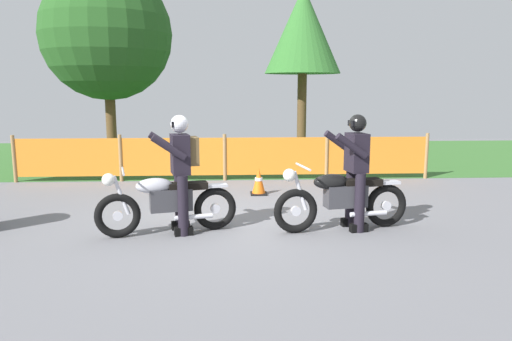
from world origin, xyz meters
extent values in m
cube|color=slate|center=(0.00, 0.00, -0.01)|extent=(24.00, 24.00, 0.02)
cube|color=#386B2D|center=(0.00, 7.22, 0.01)|extent=(24.00, 7.88, 0.01)
cylinder|color=#997547|center=(-4.64, 3.27, 0.53)|extent=(0.08, 0.08, 1.05)
cylinder|color=#997547|center=(-2.32, 3.27, 0.53)|extent=(0.08, 0.08, 1.05)
cylinder|color=#997547|center=(0.00, 3.27, 0.53)|extent=(0.08, 0.08, 1.05)
cylinder|color=#997547|center=(2.32, 3.27, 0.53)|extent=(0.08, 0.08, 1.05)
cylinder|color=#997547|center=(4.64, 3.27, 0.53)|extent=(0.08, 0.08, 1.05)
cube|color=orange|center=(-3.48, 3.27, 0.54)|extent=(2.24, 0.02, 0.85)
cube|color=orange|center=(-1.16, 3.27, 0.54)|extent=(2.24, 0.02, 0.85)
cube|color=orange|center=(1.16, 3.27, 0.54)|extent=(2.24, 0.02, 0.85)
cube|color=orange|center=(3.48, 3.27, 0.54)|extent=(2.24, 0.02, 0.85)
cylinder|color=brown|center=(-3.20, 6.16, 1.13)|extent=(0.28, 0.28, 2.26)
sphere|color=#23511E|center=(-3.20, 6.16, 3.50)|extent=(3.53, 3.53, 3.53)
cylinder|color=brown|center=(2.33, 7.30, 1.25)|extent=(0.28, 0.28, 2.51)
cone|color=#33702D|center=(2.33, 7.30, 3.78)|extent=(2.30, 2.30, 2.55)
torus|color=black|center=(-1.43, -0.93, 0.31)|extent=(0.64, 0.26, 0.63)
cylinder|color=silver|center=(-1.43, -0.93, 0.31)|extent=(0.15, 0.09, 0.14)
torus|color=black|center=(-0.09, -0.60, 0.31)|extent=(0.64, 0.26, 0.63)
cylinder|color=silver|center=(-0.09, -0.60, 0.31)|extent=(0.15, 0.09, 0.14)
cube|color=#38383D|center=(-0.71, -0.76, 0.49)|extent=(0.63, 0.37, 0.31)
ellipsoid|color=#B7B7C1|center=(-0.93, -0.81, 0.71)|extent=(0.55, 0.35, 0.22)
cube|color=black|center=(-0.48, -0.70, 0.68)|extent=(0.59, 0.34, 0.10)
cube|color=silver|center=(-0.09, -0.60, 0.66)|extent=(0.38, 0.24, 0.04)
cylinder|color=silver|center=(-1.37, -0.92, 0.60)|extent=(0.24, 0.11, 0.56)
sphere|color=white|center=(-1.53, -0.96, 0.83)|extent=(0.21, 0.21, 0.18)
cylinder|color=silver|center=(-1.34, -0.91, 0.94)|extent=(0.17, 0.58, 0.03)
cylinder|color=silver|center=(-0.39, -0.82, 0.25)|extent=(0.54, 0.20, 0.07)
torus|color=black|center=(1.06, -0.84, 0.32)|extent=(0.66, 0.22, 0.65)
cylinder|color=silver|center=(1.06, -0.84, 0.32)|extent=(0.15, 0.08, 0.14)
torus|color=black|center=(2.46, -0.59, 0.32)|extent=(0.66, 0.22, 0.65)
cylinder|color=silver|center=(2.46, -0.59, 0.32)|extent=(0.15, 0.08, 0.14)
cube|color=#38383D|center=(1.81, -0.70, 0.51)|extent=(0.64, 0.34, 0.32)
ellipsoid|color=black|center=(1.58, -0.75, 0.73)|extent=(0.56, 0.33, 0.22)
cube|color=black|center=(2.06, -0.66, 0.70)|extent=(0.60, 0.32, 0.10)
cube|color=silver|center=(2.46, -0.59, 0.68)|extent=(0.39, 0.22, 0.04)
cylinder|color=silver|center=(1.12, -0.83, 0.62)|extent=(0.24, 0.10, 0.58)
sphere|color=white|center=(0.96, -0.85, 0.85)|extent=(0.21, 0.21, 0.18)
cylinder|color=silver|center=(1.16, -0.82, 0.96)|extent=(0.14, 0.60, 0.03)
cylinder|color=silver|center=(2.13, -0.79, 0.26)|extent=(0.56, 0.17, 0.07)
cylinder|color=black|center=(-0.53, -0.88, 0.43)|extent=(0.18, 0.18, 0.86)
cube|color=black|center=(-0.53, -0.88, 0.06)|extent=(0.28, 0.17, 0.12)
cylinder|color=black|center=(-0.61, -0.57, 0.43)|extent=(0.18, 0.18, 0.86)
cube|color=black|center=(-0.61, -0.57, 0.06)|extent=(0.28, 0.17, 0.12)
cube|color=black|center=(-0.57, -0.72, 1.14)|extent=(0.32, 0.41, 0.56)
cylinder|color=black|center=(-0.69, -0.98, 1.26)|extent=(0.49, 0.21, 0.38)
cylinder|color=black|center=(-0.80, -0.55, 1.26)|extent=(0.49, 0.21, 0.38)
sphere|color=silver|center=(-0.57, -0.72, 1.56)|extent=(0.30, 0.30, 0.25)
cube|color=black|center=(-0.67, -0.74, 1.56)|extent=(0.07, 0.18, 0.08)
cube|color=brown|center=(-0.41, -0.68, 1.18)|extent=(0.22, 0.31, 0.40)
cylinder|color=black|center=(1.99, -0.84, 0.43)|extent=(0.17, 0.17, 0.86)
cube|color=black|center=(1.99, -0.84, 0.06)|extent=(0.28, 0.15, 0.12)
cylinder|color=black|center=(1.93, -0.52, 0.43)|extent=(0.17, 0.17, 0.86)
cube|color=black|center=(1.93, -0.52, 0.06)|extent=(0.28, 0.15, 0.12)
cube|color=black|center=(1.96, -0.68, 1.14)|extent=(0.30, 0.40, 0.56)
cylinder|color=black|center=(1.82, -0.93, 1.26)|extent=(0.49, 0.18, 0.38)
cylinder|color=black|center=(1.75, -0.49, 1.26)|extent=(0.49, 0.18, 0.38)
sphere|color=black|center=(1.96, -0.68, 1.56)|extent=(0.29, 0.29, 0.25)
cube|color=black|center=(1.86, -0.70, 1.56)|extent=(0.06, 0.18, 0.08)
cube|color=black|center=(0.68, 1.75, 0.01)|extent=(0.32, 0.32, 0.03)
cone|color=orange|center=(0.68, 1.75, 0.28)|extent=(0.26, 0.26, 0.50)
cylinder|color=white|center=(0.68, 1.75, 0.31)|extent=(0.15, 0.15, 0.06)
camera|label=1|loc=(0.15, -7.48, 2.05)|focal=33.76mm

